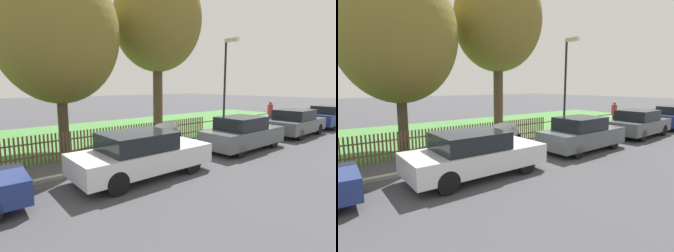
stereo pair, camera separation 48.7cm
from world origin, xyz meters
The scene contains 13 objects.
ground_plane centered at (0.00, 0.00, 0.00)m, with size 120.00×120.00×0.00m, color #424247.
kerb_stone centered at (0.00, 0.10, 0.06)m, with size 40.68×0.20×0.12m, color #9E998E.
grass_strip centered at (0.00, 6.81, 0.01)m, with size 40.68×9.44×0.01m, color #477F3D.
park_fence centered at (0.00, 2.10, 0.55)m, with size 40.68×0.05×1.10m.
parked_car_navy_estate centered at (-0.97, -1.32, 0.73)m, with size 4.45×1.87×1.44m.
parked_car_red_compact centered at (4.51, -1.26, 0.74)m, with size 4.20×1.77×1.50m.
parked_car_white_van centered at (9.75, -1.15, 0.76)m, with size 4.32×2.02×1.51m.
parked_car_grey_coupe centered at (14.57, -1.27, 0.77)m, with size 4.36×1.78×1.50m.
covered_motorcycle centered at (2.19, 1.35, 0.70)m, with size 1.92×0.76×1.17m.
tree_mid_park centered at (-1.85, 3.31, 4.94)m, with size 4.95×4.95×7.80m.
tree_far_left centered at (3.35, 3.49, 6.24)m, with size 4.68×4.68×8.97m.
pedestrian_near_fence centered at (11.77, 1.55, 1.00)m, with size 0.47×0.47×1.77m.
street_lamp centered at (5.63, 0.62, 3.31)m, with size 0.20×0.79×5.20m.
Camera 1 is at (-5.42, -8.05, 2.87)m, focal length 28.00 mm.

